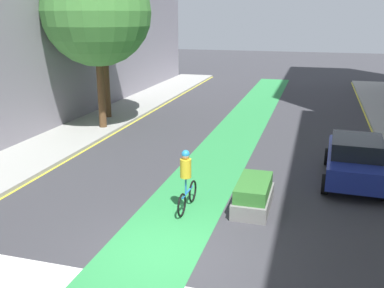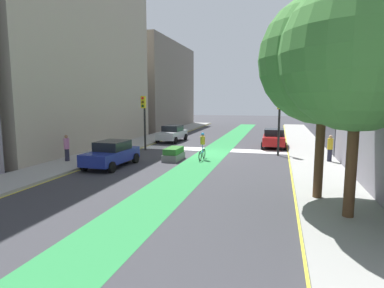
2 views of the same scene
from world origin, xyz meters
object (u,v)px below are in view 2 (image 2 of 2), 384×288
(cyclist_in_lane, at_px, (202,146))
(pedestrian_sidewalk_right_a, at_px, (67,148))
(car_silver_right_near, at_px, (172,133))
(traffic_signal_near_left, at_px, (279,114))
(street_tree_near, at_px, (324,60))
(street_tree_far, at_px, (359,54))
(traffic_signal_near_right, at_px, (144,113))
(median_planter, at_px, (174,154))
(car_blue_right_far, at_px, (111,154))
(car_red_left_near, at_px, (274,138))
(pedestrian_sidewalk_left_a, at_px, (330,148))

(cyclist_in_lane, xyz_separation_m, pedestrian_sidewalk_right_a, (8.17, 3.52, 0.04))
(car_silver_right_near, bearing_deg, traffic_signal_near_left, 150.16)
(traffic_signal_near_left, xyz_separation_m, street_tree_near, (-1.60, 10.52, 2.57))
(street_tree_far, bearing_deg, traffic_signal_near_left, -79.36)
(traffic_signal_near_left, height_order, car_silver_right_near, traffic_signal_near_left)
(traffic_signal_near_right, height_order, pedestrian_sidewalk_right_a, traffic_signal_near_right)
(traffic_signal_near_right, relative_size, median_planter, 2.05)
(car_blue_right_far, bearing_deg, car_silver_right_near, -88.95)
(traffic_signal_near_left, height_order, street_tree_far, street_tree_far)
(car_blue_right_far, bearing_deg, car_red_left_near, -130.93)
(car_red_left_near, height_order, median_planter, car_red_left_near)
(car_red_left_near, distance_m, median_planter, 10.20)
(pedestrian_sidewalk_right_a, relative_size, median_planter, 0.80)
(traffic_signal_near_right, distance_m, pedestrian_sidewalk_left_a, 13.95)
(street_tree_near, bearing_deg, median_planter, -39.57)
(traffic_signal_near_right, relative_size, car_blue_right_far, 1.02)
(traffic_signal_near_right, bearing_deg, pedestrian_sidewalk_right_a, 66.20)
(car_red_left_near, height_order, cyclist_in_lane, cyclist_in_lane)
(traffic_signal_near_right, bearing_deg, street_tree_near, 139.28)
(cyclist_in_lane, xyz_separation_m, street_tree_far, (-7.39, 9.76, 4.57))
(traffic_signal_near_left, relative_size, median_planter, 2.04)
(cyclist_in_lane, relative_size, street_tree_far, 0.23)
(traffic_signal_near_left, xyz_separation_m, car_silver_right_near, (10.09, -5.79, -2.25))
(car_red_left_near, xyz_separation_m, pedestrian_sidewalk_left_a, (-3.59, 6.47, 0.22))
(pedestrian_sidewalk_left_a, relative_size, median_planter, 0.80)
(car_blue_right_far, relative_size, median_planter, 2.00)
(car_red_left_near, relative_size, car_silver_right_near, 0.99)
(car_silver_right_near, height_order, pedestrian_sidewalk_left_a, pedestrian_sidewalk_left_a)
(traffic_signal_near_right, relative_size, traffic_signal_near_left, 1.00)
(street_tree_far, bearing_deg, car_red_left_near, -80.78)
(traffic_signal_near_left, xyz_separation_m, median_planter, (6.87, 3.53, -2.64))
(car_blue_right_far, xyz_separation_m, median_planter, (-2.99, -3.07, -0.40))
(cyclist_in_lane, distance_m, street_tree_far, 13.07)
(car_red_left_near, bearing_deg, street_tree_far, 99.22)
(car_silver_right_near, relative_size, median_planter, 2.01)
(pedestrian_sidewalk_right_a, bearing_deg, street_tree_far, 158.15)
(traffic_signal_near_left, relative_size, car_red_left_near, 1.03)
(car_blue_right_far, distance_m, street_tree_near, 13.03)
(car_silver_right_near, bearing_deg, pedestrian_sidewalk_left_a, 149.20)
(car_red_left_near, distance_m, pedestrian_sidewalk_right_a, 16.69)
(car_silver_right_near, relative_size, street_tree_far, 0.54)
(street_tree_far, relative_size, median_planter, 3.71)
(car_red_left_near, distance_m, car_silver_right_near, 9.81)
(street_tree_far, bearing_deg, cyclist_in_lane, -52.89)
(car_blue_right_far, xyz_separation_m, car_silver_right_near, (0.23, -12.39, 0.00))
(car_blue_right_far, xyz_separation_m, street_tree_far, (-12.23, 6.00, 4.73))
(car_red_left_near, relative_size, pedestrian_sidewalk_left_a, 2.48)
(car_blue_right_far, distance_m, pedestrian_sidewalk_right_a, 3.35)
(car_red_left_near, height_order, street_tree_far, street_tree_far)
(car_blue_right_far, xyz_separation_m, pedestrian_sidewalk_left_a, (-13.06, -4.46, 0.22))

